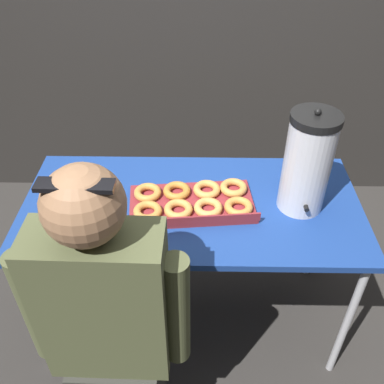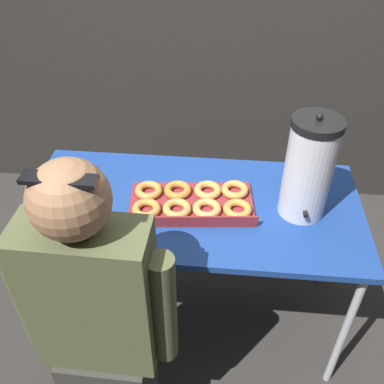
# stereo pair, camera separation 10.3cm
# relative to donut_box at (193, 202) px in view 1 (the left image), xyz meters

# --- Properties ---
(ground_plane) EXTENTS (12.00, 12.00, 0.00)m
(ground_plane) POSITION_rel_donut_box_xyz_m (-0.00, 0.01, -0.76)
(ground_plane) COLOR #2D2B28
(folding_table) EXTENTS (1.37, 0.66, 0.74)m
(folding_table) POSITION_rel_donut_box_xyz_m (-0.00, 0.01, -0.07)
(folding_table) COLOR navy
(folding_table) RESTS_ON ground
(donut_box) EXTENTS (0.52, 0.31, 0.05)m
(donut_box) POSITION_rel_donut_box_xyz_m (0.00, 0.00, 0.00)
(donut_box) COLOR maroon
(donut_box) RESTS_ON folding_table
(coffee_urn) EXTENTS (0.18, 0.21, 0.43)m
(coffee_urn) POSITION_rel_donut_box_xyz_m (0.43, 0.02, 0.18)
(coffee_urn) COLOR silver
(coffee_urn) RESTS_ON folding_table
(cell_phone) EXTENTS (0.13, 0.16, 0.01)m
(cell_phone) POSITION_rel_donut_box_xyz_m (-0.38, -0.19, -0.02)
(cell_phone) COLOR #2D334C
(cell_phone) RESTS_ON folding_table
(person_seated) EXTENTS (0.53, 0.22, 1.29)m
(person_seated) POSITION_rel_donut_box_xyz_m (-0.26, -0.51, -0.14)
(person_seated) COLOR #33332D
(person_seated) RESTS_ON ground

